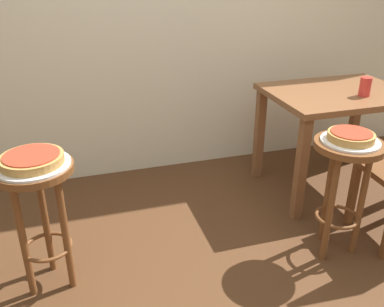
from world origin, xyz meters
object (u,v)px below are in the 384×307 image
serving_plate_middle (33,165)px  stool_middle (39,200)px  cup_near_edge (365,87)px  dining_table (336,108)px  pizza_middle (32,159)px  stool_foreground (344,174)px  serving_plate_foreground (350,141)px  pizza_foreground (351,136)px

serving_plate_middle → stool_middle: bearing=0.0°
cup_near_edge → dining_table: bearing=121.1°
serving_plate_middle → pizza_middle: size_ratio=1.19×
stool_foreground → dining_table: size_ratio=0.74×
pizza_middle → cup_near_edge: bearing=9.2°
stool_middle → cup_near_edge: 2.07m
stool_foreground → serving_plate_foreground: serving_plate_foreground is taller
serving_plate_middle → pizza_middle: bearing=180.0°
serving_plate_foreground → pizza_foreground: (0.00, 0.00, 0.03)m
dining_table → serving_plate_middle: bearing=-166.3°
stool_middle → dining_table: (1.94, 0.47, 0.11)m
pizza_foreground → pizza_middle: (-1.56, 0.19, 0.00)m
pizza_foreground → cup_near_edge: bearing=48.0°
pizza_foreground → cup_near_edge: 0.70m
pizza_foreground → serving_plate_foreground: bearing=0.0°
pizza_foreground → cup_near_edge: cup_near_edge is taller
pizza_foreground → dining_table: size_ratio=0.25×
serving_plate_foreground → serving_plate_middle: size_ratio=0.88×
pizza_middle → dining_table: bearing=13.7°
pizza_middle → dining_table: (1.94, 0.47, -0.11)m
serving_plate_middle → cup_near_edge: bearing=9.2°
serving_plate_foreground → serving_plate_middle: bearing=172.9°
serving_plate_middle → dining_table: 1.99m
stool_foreground → serving_plate_middle: bearing=172.9°
stool_foreground → pizza_foreground: pizza_foreground is taller
stool_middle → serving_plate_foreground: bearing=-7.1°
stool_foreground → serving_plate_foreground: (0.00, 0.00, 0.19)m
serving_plate_foreground → pizza_middle: pizza_middle is taller
serving_plate_foreground → stool_middle: (-1.56, 0.19, -0.19)m
cup_near_edge → stool_middle: bearing=-170.8°
pizza_middle → stool_foreground: bearing=-7.1°
stool_foreground → cup_near_edge: size_ratio=5.58×
stool_middle → pizza_middle: (-0.00, 0.00, 0.22)m
cup_near_edge → pizza_foreground: bearing=-132.0°
dining_table → serving_plate_foreground: bearing=-119.9°
serving_plate_foreground → dining_table: bearing=60.1°
stool_middle → cup_near_edge: bearing=9.2°
pizza_foreground → stool_foreground: bearing=180.0°
pizza_middle → serving_plate_foreground: bearing=-7.1°
dining_table → cup_near_edge: 0.25m
stool_foreground → stool_middle: same height
pizza_middle → serving_plate_middle: bearing=0.0°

